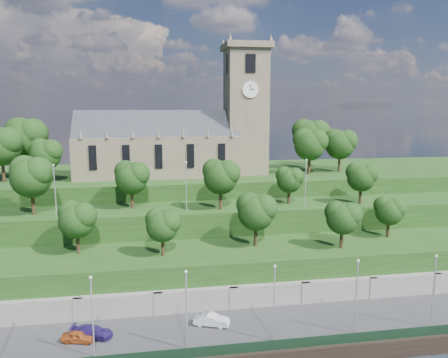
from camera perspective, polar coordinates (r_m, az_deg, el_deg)
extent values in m
cube|color=#2D2D30|center=(56.24, -2.99, -20.16)|extent=(160.00, 12.00, 2.00)
cube|color=black|center=(50.80, -2.26, -21.57)|extent=(160.00, 0.10, 1.20)
cube|color=slate|center=(60.83, -3.67, -16.15)|extent=(160.00, 2.00, 5.00)
cube|color=slate|center=(60.65, -18.48, -16.73)|extent=(1.20, 0.60, 5.00)
cube|color=slate|center=(59.88, -8.57, -16.68)|extent=(1.20, 0.60, 5.00)
cube|color=slate|center=(60.77, 1.29, -16.17)|extent=(1.20, 0.60, 5.00)
cube|color=slate|center=(63.24, 10.56, -15.26)|extent=(1.20, 0.60, 5.00)
cube|color=slate|center=(67.13, 18.86, -14.12)|extent=(1.20, 0.60, 5.00)
cube|color=slate|center=(72.20, 26.05, -12.89)|extent=(1.20, 0.60, 5.00)
cube|color=#1A3913|center=(65.69, -4.24, -12.73)|extent=(160.00, 12.00, 8.00)
cube|color=#1A3913|center=(75.33, -5.04, -8.18)|extent=(160.00, 10.00, 12.00)
cube|color=#1A3913|center=(95.17, -6.05, -3.51)|extent=(160.00, 32.00, 15.00)
cube|color=brown|center=(89.15, -8.59, 3.06)|extent=(32.00, 12.00, 8.00)
cube|color=#272A2F|center=(88.80, -8.66, 5.63)|extent=(32.00, 10.18, 10.18)
cone|color=brown|center=(83.71, -18.27, 5.65)|extent=(0.70, 0.70, 1.80)
cone|color=brown|center=(83.13, -15.08, 5.78)|extent=(0.70, 0.70, 1.80)
cone|color=brown|center=(82.81, -11.85, 5.89)|extent=(0.70, 0.70, 1.80)
cone|color=brown|center=(82.75, -8.60, 5.98)|extent=(0.70, 0.70, 1.80)
cone|color=brown|center=(82.96, -5.36, 6.05)|extent=(0.70, 0.70, 1.80)
cone|color=brown|center=(83.43, -2.15, 6.11)|extent=(0.70, 0.70, 1.80)
cone|color=brown|center=(84.15, 1.03, 6.14)|extent=(0.70, 0.70, 1.80)
cube|color=black|center=(83.72, -16.77, 2.70)|extent=(1.40, 0.25, 4.50)
cube|color=black|center=(83.17, -12.67, 2.83)|extent=(1.40, 0.25, 4.50)
cube|color=black|center=(83.05, -8.53, 2.95)|extent=(1.40, 0.25, 4.50)
cube|color=black|center=(83.36, -4.40, 3.05)|extent=(1.40, 0.25, 4.50)
cube|color=black|center=(84.10, -0.32, 3.13)|extent=(1.40, 0.25, 4.50)
cube|color=brown|center=(90.69, 2.85, 8.65)|extent=(8.00, 8.00, 25.00)
cube|color=brown|center=(91.45, 2.92, 16.88)|extent=(9.20, 9.20, 1.20)
cone|color=brown|center=(86.96, 0.81, 18.08)|extent=(0.80, 0.80, 1.60)
cone|color=brown|center=(94.76, -0.10, 17.36)|extent=(0.80, 0.80, 1.60)
cone|color=brown|center=(88.72, 6.16, 17.85)|extent=(0.80, 0.80, 1.60)
cone|color=brown|center=(96.38, 4.82, 17.20)|extent=(0.80, 0.80, 1.60)
cube|color=black|center=(87.09, 3.49, 14.87)|extent=(2.00, 0.25, 3.50)
cube|color=black|center=(95.03, 2.35, 14.42)|extent=(2.00, 0.25, 3.50)
cube|color=black|center=(90.28, 0.28, 14.69)|extent=(0.25, 2.00, 3.50)
cube|color=black|center=(92.01, 5.46, 14.55)|extent=(0.25, 2.00, 3.50)
cylinder|color=white|center=(86.72, 3.46, 11.58)|extent=(3.20, 0.30, 3.20)
cylinder|color=white|center=(91.71, 5.44, 11.44)|extent=(0.30, 3.20, 3.20)
cube|color=black|center=(86.57, 3.49, 11.91)|extent=(0.12, 0.05, 1.10)
cube|color=black|center=(86.64, 3.75, 11.58)|extent=(0.80, 0.05, 0.12)
cylinder|color=black|center=(66.33, -18.53, -7.82)|extent=(0.51, 0.51, 3.28)
sphere|color=black|center=(65.49, -18.68, -5.16)|extent=(5.10, 5.10, 5.10)
sphere|color=black|center=(64.66, -17.89, -4.61)|extent=(3.83, 3.83, 3.83)
sphere|color=black|center=(66.01, -19.41, -4.18)|extent=(3.57, 3.57, 3.57)
cylinder|color=black|center=(62.67, -8.00, -8.59)|extent=(0.49, 0.49, 2.92)
sphere|color=black|center=(61.86, -8.06, -6.11)|extent=(4.54, 4.54, 4.54)
sphere|color=black|center=(61.27, -7.21, -5.58)|extent=(3.40, 3.40, 3.40)
sphere|color=black|center=(62.16, -8.82, -5.18)|extent=(3.18, 3.18, 3.18)
cylinder|color=black|center=(66.23, 4.16, -7.26)|extent=(0.52, 0.52, 3.50)
sphere|color=black|center=(65.34, 4.20, -4.42)|extent=(5.45, 5.45, 5.45)
sphere|color=black|center=(64.89, 5.26, -3.79)|extent=(4.09, 4.09, 4.09)
sphere|color=black|center=(65.52, 3.26, -3.39)|extent=(3.81, 3.81, 3.81)
cylinder|color=black|center=(67.53, 15.10, -7.44)|extent=(0.50, 0.50, 3.04)
sphere|color=black|center=(66.75, 15.21, -5.03)|extent=(4.73, 4.73, 4.73)
sphere|color=black|center=(66.57, 16.14, -4.48)|extent=(3.55, 3.55, 3.55)
sphere|color=black|center=(66.72, 14.38, -4.16)|extent=(3.31, 3.31, 3.31)
cylinder|color=black|center=(75.39, 20.64, -6.04)|extent=(0.49, 0.49, 2.84)
sphere|color=black|center=(74.73, 20.77, -4.01)|extent=(4.42, 4.42, 4.42)
sphere|color=black|center=(74.66, 21.55, -3.55)|extent=(3.31, 3.31, 3.31)
sphere|color=black|center=(74.62, 20.08, -3.29)|extent=(3.09, 3.09, 3.09)
cylinder|color=black|center=(74.46, -23.68, -2.79)|extent=(0.54, 0.54, 4.03)
sphere|color=black|center=(73.78, -23.88, 0.17)|extent=(6.26, 6.26, 6.26)
sphere|color=black|center=(72.74, -23.09, 0.85)|extent=(4.70, 4.70, 4.70)
sphere|color=black|center=(74.64, -24.61, 1.19)|extent=(4.38, 4.38, 4.38)
cylinder|color=black|center=(74.22, -11.92, -2.45)|extent=(0.51, 0.51, 3.44)
sphere|color=black|center=(73.62, -12.00, 0.08)|extent=(5.35, 5.35, 5.35)
sphere|color=black|center=(72.93, -11.20, 0.66)|extent=(4.01, 4.01, 4.01)
sphere|color=black|center=(74.17, -12.73, 0.96)|extent=(3.75, 3.75, 3.75)
cylinder|color=black|center=(72.05, -0.45, -2.54)|extent=(0.52, 0.52, 3.60)
sphere|color=black|center=(71.41, -0.45, 0.19)|extent=(5.60, 5.60, 5.60)
sphere|color=black|center=(70.91, 0.51, 0.82)|extent=(4.20, 4.20, 4.20)
sphere|color=black|center=(71.78, -1.32, 1.14)|extent=(3.92, 3.92, 3.92)
cylinder|color=black|center=(76.90, 8.47, -2.18)|extent=(0.48, 0.48, 2.80)
sphere|color=black|center=(76.41, 8.52, -0.19)|extent=(4.35, 4.35, 4.35)
sphere|color=black|center=(76.16, 9.26, 0.26)|extent=(3.27, 3.27, 3.27)
sphere|color=black|center=(76.55, 7.87, 0.50)|extent=(3.05, 3.05, 3.05)
cylinder|color=black|center=(79.72, 17.37, -1.98)|extent=(0.50, 0.50, 3.12)
sphere|color=black|center=(79.20, 17.48, 0.16)|extent=(4.85, 4.85, 4.85)
sphere|color=black|center=(79.11, 18.29, 0.64)|extent=(3.63, 3.63, 3.63)
sphere|color=black|center=(79.21, 16.77, 0.90)|extent=(3.39, 3.39, 3.39)
cylinder|color=black|center=(89.51, -26.88, 1.02)|extent=(0.56, 0.56, 4.45)
sphere|color=black|center=(89.06, -27.09, 3.76)|extent=(6.93, 6.93, 6.93)
sphere|color=black|center=(87.91, -26.41, 4.43)|extent=(5.19, 5.19, 5.19)
cylinder|color=black|center=(94.44, -24.26, 1.78)|extent=(0.58, 0.58, 5.04)
sphere|color=black|center=(93.99, -24.47, 4.72)|extent=(7.84, 7.84, 7.84)
sphere|color=black|center=(92.76, -23.70, 5.45)|extent=(5.88, 5.88, 5.88)
sphere|color=black|center=(95.20, -25.18, 5.67)|extent=(5.49, 5.49, 5.49)
cylinder|color=black|center=(85.57, -22.12, 0.68)|extent=(0.52, 0.52, 3.49)
sphere|color=black|center=(85.16, -22.26, 2.93)|extent=(5.43, 5.43, 5.43)
sphere|color=black|center=(84.32, -21.66, 3.46)|extent=(4.08, 4.08, 4.08)
sphere|color=black|center=(85.93, -22.83, 3.67)|extent=(3.80, 3.80, 3.80)
cylinder|color=black|center=(91.17, 11.06, 1.88)|extent=(0.54, 0.54, 4.03)
sphere|color=black|center=(90.75, 11.13, 4.31)|extent=(6.27, 6.27, 6.27)
sphere|color=black|center=(90.54, 12.04, 4.87)|extent=(4.70, 4.70, 4.70)
sphere|color=black|center=(91.00, 10.34, 5.14)|extent=(4.39, 4.39, 4.39)
cylinder|color=black|center=(99.64, 11.12, 2.72)|extent=(0.57, 0.57, 4.76)
sphere|color=black|center=(99.21, 11.21, 5.36)|extent=(7.40, 7.40, 7.40)
sphere|color=black|center=(98.99, 12.19, 5.96)|extent=(5.55, 5.55, 5.55)
sphere|color=black|center=(99.54, 10.35, 6.25)|extent=(5.18, 5.18, 5.18)
cylinder|color=black|center=(95.84, 14.82, 2.07)|extent=(0.53, 0.53, 3.93)
sphere|color=black|center=(95.45, 14.91, 4.33)|extent=(6.11, 6.11, 6.11)
sphere|color=black|center=(95.33, 15.76, 4.84)|extent=(4.58, 4.58, 4.58)
sphere|color=black|center=(95.61, 14.17, 5.10)|extent=(4.27, 4.27, 4.27)
cylinder|color=#B2B2B7|center=(50.76, -16.78, -17.04)|extent=(0.16, 0.16, 8.95)
sphere|color=silver|center=(48.91, -17.04, -12.20)|extent=(0.36, 0.36, 0.36)
cylinder|color=#B2B2B7|center=(50.43, -4.93, -16.83)|extent=(0.16, 0.16, 8.95)
sphere|color=silver|center=(48.57, -5.01, -11.96)|extent=(0.36, 0.36, 0.36)
cylinder|color=#B2B2B7|center=(52.06, 6.56, -15.98)|extent=(0.16, 0.16, 8.95)
sphere|color=silver|center=(50.26, 6.66, -11.24)|extent=(0.36, 0.36, 0.36)
cylinder|color=#B2B2B7|center=(55.47, 16.88, -14.68)|extent=(0.16, 0.16, 8.95)
sphere|color=silver|center=(53.78, 17.11, -10.20)|extent=(0.36, 0.36, 0.36)
cylinder|color=#B2B2B7|center=(60.36, 25.65, -13.20)|extent=(0.16, 0.16, 8.95)
sphere|color=silver|center=(58.82, 25.97, -9.05)|extent=(0.36, 0.36, 0.36)
cylinder|color=#B2B2B7|center=(71.32, -21.20, -1.56)|extent=(0.16, 0.16, 7.88)
sphere|color=silver|center=(70.70, -21.40, 1.67)|extent=(0.36, 0.36, 0.36)
cylinder|color=#B2B2B7|center=(70.00, -4.96, -1.14)|extent=(0.16, 0.16, 7.88)
sphere|color=silver|center=(69.37, -5.01, 2.15)|extent=(0.36, 0.36, 0.36)
cylinder|color=#B2B2B7|center=(74.25, 10.61, -0.66)|extent=(0.16, 0.16, 7.88)
sphere|color=silver|center=(73.66, 10.71, 2.45)|extent=(0.36, 0.36, 0.36)
imported|color=#9A4419|center=(55.89, -18.54, -18.95)|extent=(3.97, 2.30, 1.27)
imported|color=silver|center=(56.66, -1.64, -17.91)|extent=(4.70, 2.90, 1.46)
imported|color=#261957|center=(56.30, -16.85, -18.57)|extent=(5.21, 3.21, 1.41)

